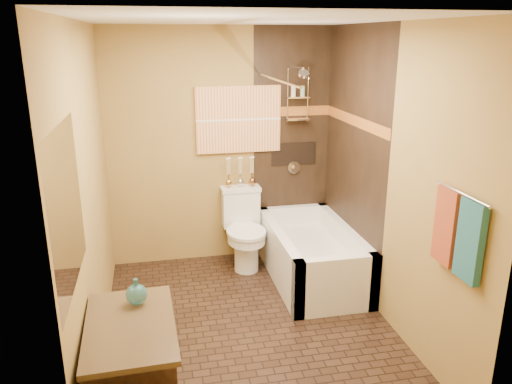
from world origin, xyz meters
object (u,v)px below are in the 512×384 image
object	(u,v)px
vanity	(133,378)
bathtub	(312,258)
sunset_painting	(238,120)
toilet	(244,229)

from	to	relation	value
vanity	bathtub	bearing A→B (deg)	43.66
sunset_painting	vanity	size ratio (longest dim) A/B	1.03
toilet	bathtub	bearing A→B (deg)	-36.68
bathtub	vanity	world-z (taller)	vanity
sunset_painting	vanity	world-z (taller)	sunset_painting
sunset_painting	toilet	world-z (taller)	sunset_painting
sunset_painting	toilet	xyz separation A→B (m)	(-0.00, -0.27, -1.13)
bathtub	toilet	bearing A→B (deg)	143.72
sunset_painting	toilet	bearing A→B (deg)	-90.00
toilet	vanity	size ratio (longest dim) A/B	0.96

